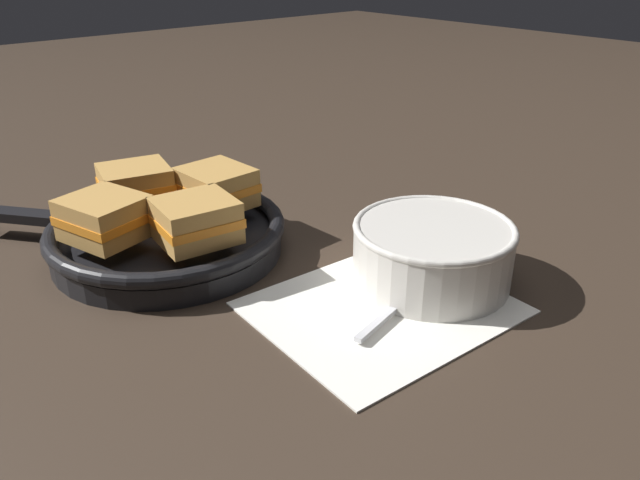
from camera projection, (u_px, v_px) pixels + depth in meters
The scene contains 9 objects.
ground_plane at pixel (331, 285), 0.67m from camera, with size 4.00×4.00×0.00m, color #382B21.
napkin at pixel (382, 307), 0.63m from camera, with size 0.25×0.22×0.00m.
soup_bowl at pixel (433, 250), 0.66m from camera, with size 0.17×0.17×0.07m.
spoon at pixel (411, 294), 0.64m from camera, with size 0.14×0.05×0.01m.
skillet at pixel (166, 235), 0.73m from camera, with size 0.30×0.35×0.04m.
sandwich_near_left at pixel (104, 218), 0.67m from camera, with size 0.09×0.10×0.05m.
sandwich_near_right at pixel (196, 220), 0.66m from camera, with size 0.09×0.09×0.05m.
sandwich_far_left at pixel (216, 187), 0.75m from camera, with size 0.08×0.09×0.05m.
sandwich_far_right at pixel (136, 185), 0.76m from camera, with size 0.10×0.09×0.05m.
Camera 1 is at (-0.39, -0.43, 0.34)m, focal length 35.00 mm.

